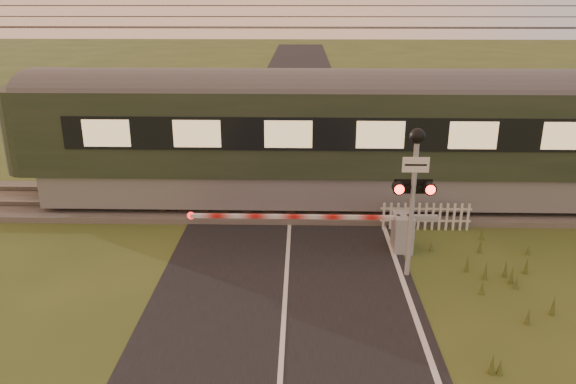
{
  "coord_description": "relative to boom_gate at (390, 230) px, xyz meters",
  "views": [
    {
      "loc": [
        0.35,
        -10.37,
        6.36
      ],
      "look_at": [
        -0.0,
        3.2,
        1.61
      ],
      "focal_mm": 35.0,
      "sensor_mm": 36.0,
      "label": 1
    }
  ],
  "objects": [
    {
      "name": "boom_gate",
      "position": [
        0.0,
        0.0,
        0.0
      ],
      "size": [
        6.56,
        0.76,
        1.01
      ],
      "color": "gray",
      "rests_on": "ground"
    },
    {
      "name": "road",
      "position": [
        -2.65,
        -3.49,
        -0.55
      ],
      "size": [
        6.0,
        140.0,
        0.03
      ],
      "color": "black",
      "rests_on": "ground"
    },
    {
      "name": "ground",
      "position": [
        -2.67,
        -3.26,
        -0.56
      ],
      "size": [
        160.0,
        160.0,
        0.0
      ],
      "primitive_type": "plane",
      "color": "#38491C",
      "rests_on": "ground"
    },
    {
      "name": "track_bed",
      "position": [
        -2.67,
        3.24,
        -0.49
      ],
      "size": [
        140.0,
        3.4,
        0.39
      ],
      "color": "#47423D",
      "rests_on": "ground"
    },
    {
      "name": "crossing_signal",
      "position": [
        0.23,
        -1.46,
        1.93
      ],
      "size": [
        0.92,
        0.37,
        3.61
      ],
      "color": "gray",
      "rests_on": "ground"
    },
    {
      "name": "picket_fence",
      "position": [
        1.23,
        1.34,
        -0.14
      ],
      "size": [
        2.6,
        0.07,
        0.82
      ],
      "color": "silver",
      "rests_on": "ground"
    },
    {
      "name": "overhead_wires",
      "position": [
        -2.67,
        3.24,
        5.17
      ],
      "size": [
        120.0,
        0.62,
        0.62
      ],
      "color": "black",
      "rests_on": "ground"
    }
  ]
}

